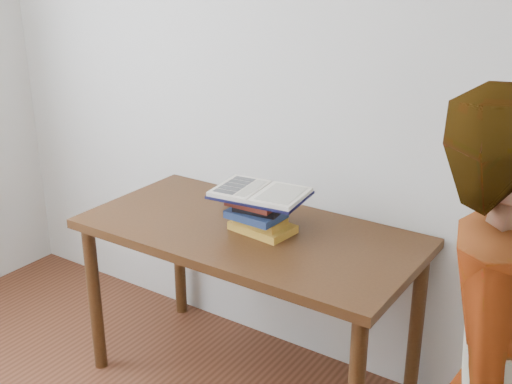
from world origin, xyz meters
The scene contains 3 objects.
desk centered at (0.08, 1.38, 0.67)m, with size 1.44×0.72×0.77m.
book_stack centered at (0.13, 1.38, 0.85)m, with size 0.27×0.20×0.15m.
open_book centered at (0.13, 1.40, 0.94)m, with size 0.40×0.30×0.03m.
Camera 1 is at (1.48, -0.66, 1.88)m, focal length 45.00 mm.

